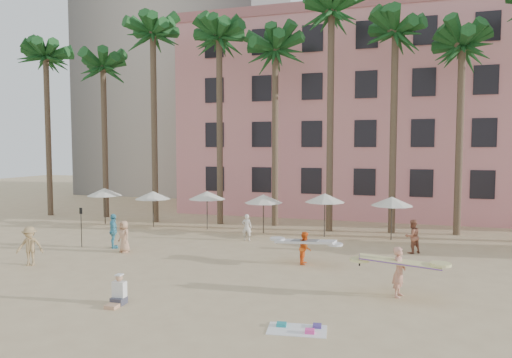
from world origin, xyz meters
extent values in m
plane|color=#D1B789|center=(0.00, 0.00, 0.00)|extent=(120.00, 120.00, 0.00)
cube|color=pink|center=(7.00, 26.00, 8.00)|extent=(35.00, 14.00, 16.00)
cylinder|color=brown|center=(-20.00, 15.00, 6.50)|extent=(0.44, 0.44, 13.00)
cylinder|color=brown|center=(-15.00, 15.50, 6.00)|extent=(0.44, 0.44, 12.00)
cylinder|color=brown|center=(-10.00, 14.50, 7.00)|extent=(0.44, 0.44, 14.00)
cylinder|color=brown|center=(-5.00, 15.00, 6.75)|extent=(0.44, 0.44, 13.50)
cylinder|color=brown|center=(-1.00, 15.50, 6.25)|extent=(0.44, 0.44, 12.50)
cylinder|color=brown|center=(3.00, 14.50, 7.25)|extent=(0.44, 0.44, 14.50)
cylinder|color=brown|center=(7.00, 15.00, 6.50)|extent=(0.44, 0.44, 13.00)
cylinder|color=brown|center=(11.00, 15.50, 6.00)|extent=(0.44, 0.44, 12.00)
cylinder|color=#332B23|center=(-13.00, 12.50, 1.25)|extent=(0.07, 0.07, 2.50)
cone|color=white|center=(-13.00, 12.50, 2.35)|extent=(2.50, 2.50, 0.55)
cylinder|color=#332B23|center=(-9.00, 12.40, 1.20)|extent=(0.07, 0.07, 2.40)
cone|color=white|center=(-9.00, 12.40, 2.25)|extent=(2.50, 2.50, 0.55)
cylinder|color=#332B23|center=(-5.00, 12.60, 1.25)|extent=(0.07, 0.07, 2.50)
cone|color=white|center=(-5.00, 12.60, 2.35)|extent=(2.50, 2.50, 0.55)
cylinder|color=#332B23|center=(-1.00, 12.50, 1.20)|extent=(0.07, 0.07, 2.40)
cone|color=white|center=(-1.00, 12.50, 2.25)|extent=(2.50, 2.50, 0.55)
cylinder|color=#332B23|center=(3.00, 12.40, 1.30)|extent=(0.07, 0.07, 2.60)
cone|color=white|center=(3.00, 12.40, 2.45)|extent=(2.50, 2.50, 0.55)
cylinder|color=#332B23|center=(7.00, 12.60, 1.25)|extent=(0.07, 0.07, 2.50)
cone|color=white|center=(7.00, 12.60, 2.35)|extent=(2.50, 2.50, 0.55)
cube|color=white|center=(4.33, -2.44, 0.01)|extent=(1.91, 1.21, 0.02)
cube|color=teal|center=(3.81, -2.31, 0.07)|extent=(0.33, 0.28, 0.10)
cube|color=#FF46A6|center=(4.75, -2.59, 0.08)|extent=(0.30, 0.25, 0.12)
cube|color=#4F3C91|center=(4.89, -2.07, 0.06)|extent=(0.29, 0.33, 0.08)
imported|color=tan|center=(7.34, 1.75, 0.94)|extent=(0.60, 0.78, 1.89)
cube|color=#E4DF8E|center=(7.34, 1.75, 1.32)|extent=(2.93, 0.90, 0.35)
imported|color=orange|center=(3.08, 5.48, 0.78)|extent=(0.60, 0.76, 1.56)
cube|color=silver|center=(3.08, 5.48, 1.09)|extent=(2.99, 1.20, 0.30)
imported|color=#995840|center=(8.08, 9.31, 0.90)|extent=(1.10, 1.06, 1.79)
imported|color=#A38457|center=(-9.35, 1.45, 0.93)|extent=(1.38, 1.13, 1.86)
imported|color=beige|center=(-1.29, 9.89, 0.80)|extent=(0.62, 0.45, 1.60)
imported|color=tan|center=(-6.61, 5.10, 0.85)|extent=(0.99, 0.88, 1.70)
imported|color=#55AFC6|center=(-7.71, 5.76, 0.96)|extent=(1.06, 1.18, 1.92)
cylinder|color=black|center=(-9.60, 5.49, 1.05)|extent=(0.04, 0.04, 2.10)
cube|color=black|center=(-9.60, 5.49, 2.05)|extent=(0.18, 0.03, 0.35)
cube|color=#3F3F4C|center=(-2.23, -2.00, 0.13)|extent=(0.47, 0.44, 0.25)
cube|color=tan|center=(-2.23, -2.37, 0.06)|extent=(0.42, 0.47, 0.13)
cube|color=white|center=(-2.23, -1.95, 0.52)|extent=(0.46, 0.27, 0.58)
sphere|color=tan|center=(-2.23, -1.95, 0.94)|extent=(0.25, 0.25, 0.25)
camera|label=1|loc=(7.06, -15.81, 5.59)|focal=32.00mm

